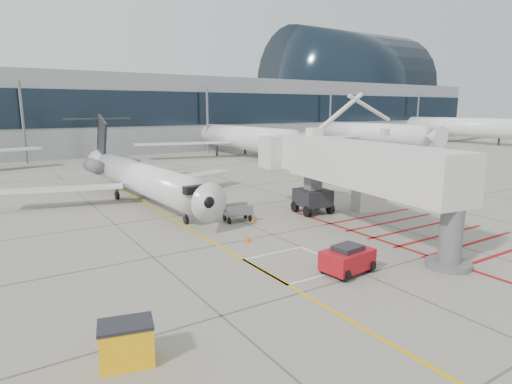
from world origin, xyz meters
TOP-DOWN VIEW (x-y plane):
  - ground_plane at (0.00, 0.00)m, footprint 260.00×260.00m
  - regional_jet at (-3.99, 15.92)m, footprint 23.21×28.65m
  - jet_bridge at (5.23, 1.06)m, footprint 11.76×20.72m
  - pushback_tug at (-0.58, -3.36)m, footprint 2.74×1.89m
  - spill_bin at (-12.05, -5.22)m, footprint 1.86×1.46m
  - baggage_cart at (-0.21, 8.19)m, footprint 2.23×1.61m
  - ground_power_unit at (10.45, 5.49)m, footprint 2.73×1.98m
  - cone_nose at (-2.18, 3.52)m, footprint 0.33×0.33m
  - cone_side at (0.60, 7.38)m, footprint 0.31×0.31m
  - terminal_building at (10.00, 70.00)m, footprint 180.00×28.00m
  - terminal_glass_band at (10.00, 55.95)m, footprint 180.00×0.10m
  - terminal_dome at (70.00, 70.00)m, footprint 40.00×28.00m
  - bg_aircraft_c at (21.53, 46.00)m, footprint 34.21×38.01m
  - bg_aircraft_d at (50.57, 46.00)m, footprint 34.41×38.24m
  - bg_aircraft_e at (80.61, 46.00)m, footprint 39.14×43.49m

SIDE VIEW (x-z plane):
  - ground_plane at x=0.00m, z-range 0.00..0.00m
  - cone_side at x=0.60m, z-range 0.00..0.43m
  - cone_nose at x=-2.18m, z-range 0.00..0.46m
  - baggage_cart at x=-0.21m, z-range 0.00..1.30m
  - spill_bin at x=-12.05m, z-range 0.00..1.43m
  - pushback_tug at x=-0.58m, z-range 0.00..1.50m
  - ground_power_unit at x=10.45m, z-range 0.00..1.95m
  - regional_jet at x=-3.99m, z-range 0.00..7.24m
  - jet_bridge at x=5.23m, z-range 0.00..7.88m
  - bg_aircraft_c at x=21.53m, z-range 0.00..11.40m
  - bg_aircraft_d at x=50.57m, z-range 0.00..11.47m
  - bg_aircraft_e at x=80.61m, z-range 0.00..13.05m
  - terminal_building at x=10.00m, z-range 0.00..14.00m
  - terminal_glass_band at x=10.00m, z-range 5.00..11.00m
  - terminal_dome at x=70.00m, z-range 0.00..28.00m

